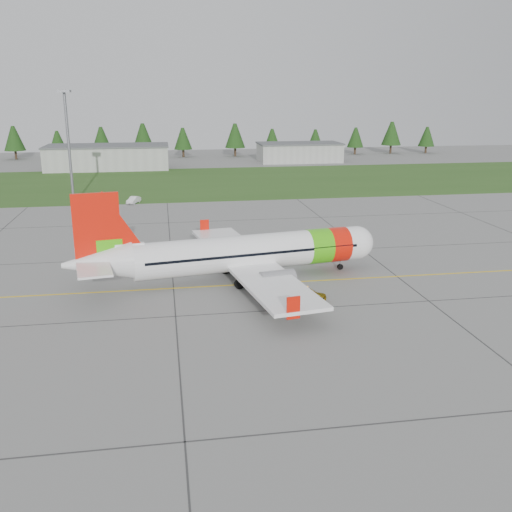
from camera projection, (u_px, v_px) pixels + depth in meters
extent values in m
plane|color=gray|center=(332.00, 307.00, 55.11)|extent=(320.00, 320.00, 0.00)
cylinder|color=white|center=(252.00, 252.00, 62.64)|extent=(26.13, 8.00, 3.88)
sphere|color=white|center=(356.00, 243.00, 66.60)|extent=(3.88, 3.88, 3.88)
cone|color=white|center=(97.00, 263.00, 57.51)|extent=(7.49, 4.95, 3.88)
cube|color=black|center=(359.00, 239.00, 66.59)|extent=(1.99, 2.81, 0.56)
cylinder|color=#47C50E|center=(318.00, 246.00, 65.07)|extent=(3.19, 4.32, 3.96)
cylinder|color=red|center=(336.00, 244.00, 65.81)|extent=(2.80, 4.26, 3.96)
cube|color=white|center=(247.00, 262.00, 62.79)|extent=(10.53, 32.27, 0.36)
cube|color=red|center=(205.00, 227.00, 76.73)|extent=(1.21, 0.37, 1.99)
cube|color=red|center=(293.00, 308.00, 47.94)|extent=(1.21, 0.37, 1.99)
cylinder|color=gray|center=(245.00, 253.00, 68.37)|extent=(3.87, 2.64, 2.09)
cylinder|color=gray|center=(277.00, 280.00, 58.42)|extent=(3.87, 2.64, 2.09)
cube|color=red|center=(97.00, 230.00, 56.65)|extent=(4.57, 1.09, 7.55)
cube|color=#47C50E|center=(110.00, 251.00, 57.59)|extent=(2.62, 0.83, 2.39)
cube|color=white|center=(92.00, 261.00, 57.29)|extent=(4.98, 11.79, 0.22)
cylinder|color=slate|center=(340.00, 264.00, 66.65)|extent=(0.18, 0.18, 1.39)
cylinder|color=black|center=(340.00, 267.00, 66.75)|extent=(0.71, 0.38, 0.68)
cylinder|color=slate|center=(232.00, 265.00, 65.31)|extent=(0.22, 0.22, 1.89)
cylinder|color=black|center=(228.00, 269.00, 65.30)|extent=(1.09, 0.61, 1.03)
cylinder|color=slate|center=(246.00, 279.00, 60.24)|extent=(0.22, 0.22, 1.89)
cylinder|color=black|center=(243.00, 284.00, 60.23)|extent=(1.09, 0.61, 1.03)
imported|color=yellow|center=(308.00, 282.00, 56.27)|extent=(1.82, 1.94, 3.84)
imported|color=silver|center=(133.00, 193.00, 106.09)|extent=(1.73, 1.69, 3.85)
cube|color=#30561E|center=(231.00, 181.00, 132.87)|extent=(320.00, 50.00, 0.03)
cube|color=gold|center=(311.00, 281.00, 62.69)|extent=(120.00, 0.25, 0.02)
cube|color=#A8A8A3|center=(108.00, 158.00, 153.94)|extent=(32.00, 14.00, 6.00)
cube|color=#A8A8A3|center=(299.00, 153.00, 170.19)|extent=(24.00, 12.00, 5.20)
cylinder|color=slate|center=(69.00, 150.00, 102.38)|extent=(0.50, 0.50, 20.00)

